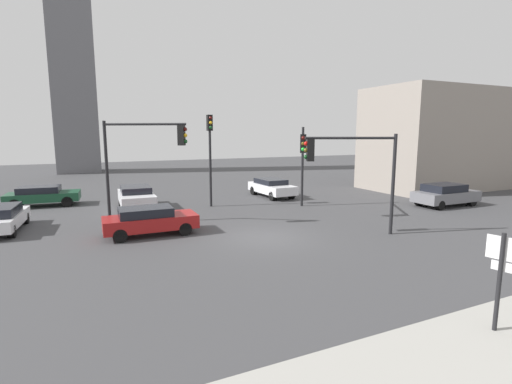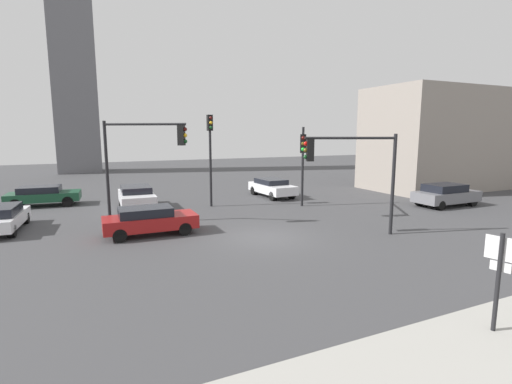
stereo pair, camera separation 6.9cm
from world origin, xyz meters
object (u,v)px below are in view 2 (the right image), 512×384
car_1 (43,195)px  car_5 (149,220)px  car_2 (136,197)px  car_4 (1,218)px  traffic_light_1 (303,152)px  car_0 (272,187)px  traffic_light_0 (210,144)px  direction_sign (499,271)px  traffic_light_2 (351,162)px  traffic_light_3 (143,150)px  car_3 (446,195)px

car_1 → car_5: 11.51m
car_1 → car_2: size_ratio=1.01×
car_2 → car_4: size_ratio=1.02×
traffic_light_1 → car_0: 6.55m
traffic_light_1 → car_2: (-8.96, 5.38, -2.86)m
traffic_light_0 → car_5: traffic_light_0 is taller
car_1 → car_4: 6.77m
car_0 → direction_sign: bearing=-15.2°
direction_sign → car_1: (-11.10, 22.87, -0.89)m
direction_sign → traffic_light_1: (3.34, 14.02, 2.02)m
traffic_light_1 → car_5: traffic_light_1 is taller
traffic_light_1 → traffic_light_2: size_ratio=1.09×
traffic_light_3 → car_0: size_ratio=1.22×
traffic_light_3 → car_4: bearing=-160.6°
car_3 → traffic_light_2: bearing=-163.7°
traffic_light_0 → car_0: 6.55m
car_3 → car_5: 18.89m
car_1 → car_4: bearing=-95.8°
car_3 → traffic_light_3: bearing=171.0°
traffic_light_0 → car_3: 15.76m
car_1 → car_3: size_ratio=1.02×
car_1 → car_3: car_3 is taller
traffic_light_3 → car_2: traffic_light_3 is taller
car_5 → car_4: bearing=151.5°
traffic_light_2 → car_2: 13.77m
direction_sign → car_5: 13.94m
car_2 → car_4: (-6.72, -3.19, -0.08)m
traffic_light_1 → traffic_light_2: bearing=24.0°
traffic_light_3 → car_5: 3.83m
car_0 → car_2: size_ratio=0.99×
car_0 → car_3: (8.69, -8.07, 0.03)m
traffic_light_0 → traffic_light_2: (3.70, -9.37, -0.61)m
traffic_light_2 → car_5: size_ratio=1.11×
traffic_light_3 → car_4: size_ratio=1.24×
traffic_light_2 → car_3: traffic_light_2 is taller
traffic_light_2 → direction_sign: bearing=95.1°
traffic_light_1 → traffic_light_3: (-9.11, 0.66, 0.30)m
car_0 → car_2: (-9.89, -0.41, 0.04)m
traffic_light_1 → traffic_light_3: 9.14m
traffic_light_1 → car_3: traffic_light_1 is taller
traffic_light_1 → traffic_light_3: size_ratio=0.96×
traffic_light_0 → traffic_light_2: size_ratio=1.25×
traffic_light_3 → car_0: 11.72m
direction_sign → traffic_light_1: 14.56m
car_0 → traffic_light_2: bearing=-11.5°
car_2 → traffic_light_1: bearing=61.1°
traffic_light_1 → car_1: (-14.44, 8.85, -2.91)m
car_2 → car_4: 7.44m
car_0 → car_2: 9.90m
car_4 → traffic_light_3: bearing=-98.6°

